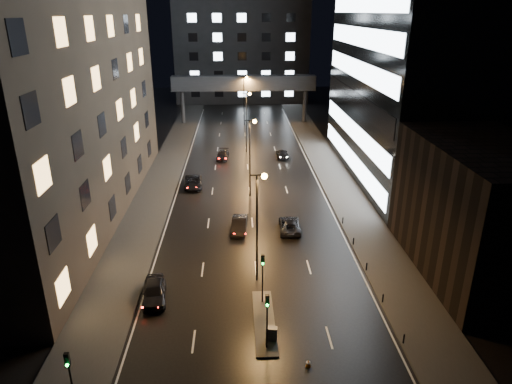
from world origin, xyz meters
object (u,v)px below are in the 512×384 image
car_away_b (239,225)px  car_toward_b (282,154)px  utility_cabinet (272,334)px  car_away_c (193,182)px  car_toward_a (290,225)px  car_away_a (154,291)px  car_away_d (223,155)px

car_away_b → car_toward_b: car_away_b is taller
car_away_b → utility_cabinet: size_ratio=4.26×
car_away_c → car_toward_a: size_ratio=1.06×
car_away_c → car_toward_a: bearing=-54.2°
car_away_a → car_away_b: car_away_a is taller
car_away_d → utility_cabinet: (4.66, -44.52, 0.04)m
car_away_b → car_toward_b: (7.33, 26.86, -0.10)m
car_away_d → car_toward_a: car_toward_a is taller
car_away_b → car_away_c: size_ratio=0.89×
car_away_a → car_away_b: 14.39m
utility_cabinet → car_away_c: bearing=115.6°
car_away_b → car_away_d: (-2.46, 26.43, -0.10)m
car_away_b → car_away_c: 15.04m
car_away_c → car_toward_b: car_away_c is taller
car_toward_b → car_away_d: bearing=2.7°
car_toward_b → utility_cabinet: (-5.13, -44.94, 0.03)m
car_away_b → car_toward_a: 5.53m
car_toward_a → car_toward_b: size_ratio=1.08×
car_away_c → utility_cabinet: 32.88m
car_away_a → car_away_d: car_away_a is taller
car_away_d → utility_cabinet: bearing=-79.3°
utility_cabinet → car_away_a: bearing=160.0°
car_toward_a → utility_cabinet: car_toward_a is taller
car_away_d → car_toward_a: 27.69m
car_toward_a → utility_cabinet: size_ratio=4.56×
car_away_b → car_away_d: size_ratio=1.02×
utility_cabinet → car_toward_a: bearing=90.4°
car_toward_a → car_away_a: bearing=46.6°
car_away_a → car_toward_a: size_ratio=0.96×
car_toward_b → utility_cabinet: size_ratio=4.22×
car_toward_a → car_away_b: bearing=1.5°
car_toward_b → car_away_c: bearing=44.5°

